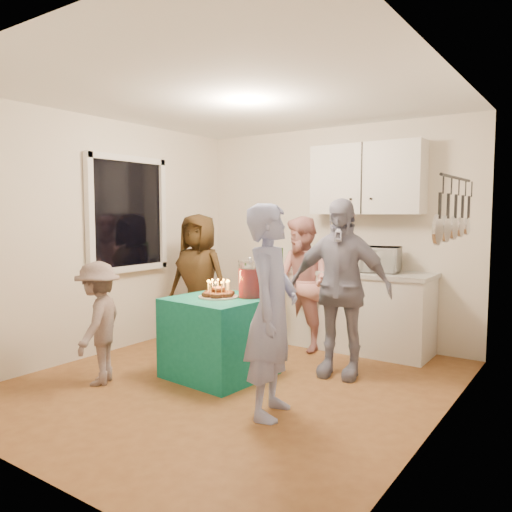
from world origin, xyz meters
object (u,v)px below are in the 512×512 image
Objects in this scene: woman_back_left at (199,279)px; woman_back_center at (302,284)px; man_birthday at (272,311)px; woman_back_right at (339,288)px; microwave at (376,259)px; punch_jar at (250,280)px; child_near_left at (98,323)px; counter at (335,309)px; party_table at (220,337)px.

woman_back_left is 1.23m from woman_back_center.
woman_back_right is (0.02, 1.16, 0.03)m from man_birthday.
woman_back_right is at bearing -99.30° from microwave.
woman_back_center is at bearing 6.37° from man_birthday.
woman_back_right is (0.73, -0.57, 0.09)m from woman_back_center.
woman_back_center is at bearing 91.75° from punch_jar.
woman_back_left reaches higher than microwave.
woman_back_center is 2.27m from child_near_left.
man_birthday is 0.96× the size of woman_back_right.
counter is 1.44× the size of woman_back_center.
woman_back_right reaches higher than woman_back_left.
child_near_left is at bearing -116.54° from counter.
man_birthday reaches higher than woman_back_left.
punch_jar is 1.33m from woman_back_left.
microwave is 0.60× the size of party_table.
woman_back_center reaches higher than microwave.
counter is 0.56m from woman_back_center.
woman_back_right reaches higher than counter.
man_birthday is (-0.01, -2.12, -0.23)m from microwave.
counter reaches higher than party_table.
microwave is 1.99m from party_table.
woman_back_left is 1.38× the size of child_near_left.
child_near_left is at bearing -147.47° from woman_back_right.
microwave is 3.00m from child_near_left.
party_table is (-0.93, -1.63, -0.67)m from microwave.
punch_jar is at bearing -152.96° from woman_back_right.
counter is at bearing 109.37° from woman_back_right.
child_near_left reaches higher than punch_jar.
woman_back_left is 1.02× the size of woman_back_center.
man_birthday is (0.48, -2.12, 0.39)m from counter.
counter is 1.95× the size of child_near_left.
punch_jar is 1.45m from child_near_left.
woman_back_right reaches higher than party_table.
microwave is 0.45× the size of child_near_left.
microwave is 1.49× the size of punch_jar.
microwave is 2.13m from man_birthday.
woman_back_left is (-1.85, 1.27, -0.04)m from man_birthday.
woman_back_left is at bearing -133.21° from woman_back_center.
child_near_left reaches higher than party_table.
counter is 2.21m from man_birthday.
microwave is 0.31× the size of man_birthday.
party_table is 2.50× the size of punch_jar.
party_table is 0.56× the size of woman_back_center.
woman_back_right is (0.01, -0.96, -0.20)m from microwave.
microwave is 2.07m from woman_back_left.
woman_back_right is (0.70, 0.49, -0.08)m from punch_jar.
woman_back_right is at bearing 99.33° from child_near_left.
microwave is 0.30× the size of woman_back_right.
child_near_left is (-1.21, -2.42, 0.13)m from counter.
man_birthday is at bearing -44.70° from punch_jar.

